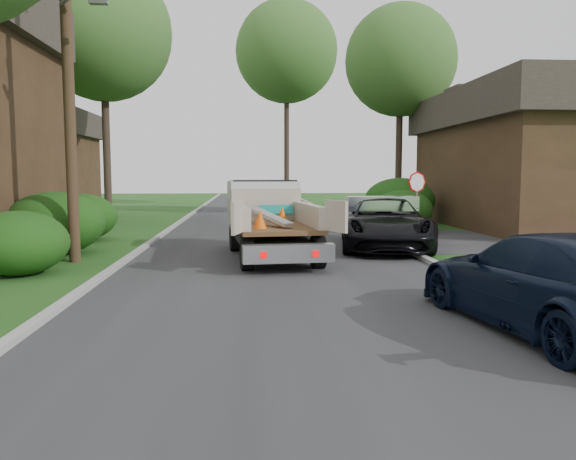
% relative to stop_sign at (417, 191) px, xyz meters
% --- Properties ---
extents(ground, '(120.00, 120.00, 0.00)m').
position_rel_stop_sign_xyz_m(ground, '(-5.20, -9.00, -1.78)').
color(ground, '#1D4A15').
rests_on(ground, ground).
extents(road, '(8.00, 90.00, 0.02)m').
position_rel_stop_sign_xyz_m(road, '(-5.20, 1.00, -1.77)').
color(road, '#28282B').
rests_on(road, ground).
extents(curb_left, '(0.20, 90.00, 0.12)m').
position_rel_stop_sign_xyz_m(curb_left, '(-9.30, 1.00, -1.72)').
color(curb_left, '#9E9E99').
rests_on(curb_left, ground).
extents(curb_right, '(0.20, 90.00, 0.12)m').
position_rel_stop_sign_xyz_m(curb_right, '(-1.10, 1.00, -1.72)').
color(curb_right, '#9E9E99').
rests_on(curb_right, ground).
extents(stop_sign, '(0.71, 0.32, 2.48)m').
position_rel_stop_sign_xyz_m(stop_sign, '(0.00, 0.00, 0.00)').
color(stop_sign, slate).
rests_on(stop_sign, ground).
extents(utility_pole, '(2.42, 1.25, 10.00)m').
position_rel_stop_sign_xyz_m(utility_pole, '(-10.68, -4.02, 3.40)').
color(utility_pole, '#382619').
rests_on(utility_pole, ground).
extents(house_left_far, '(7.56, 7.56, 6.00)m').
position_rel_stop_sign_xyz_m(house_left_far, '(-18.70, 13.00, 1.27)').
color(house_left_far, '#362516').
rests_on(house_left_far, ground).
extents(house_right, '(9.72, 12.96, 6.20)m').
position_rel_stop_sign_xyz_m(house_right, '(7.80, 5.00, 1.38)').
color(house_right, '#362516').
rests_on(house_right, ground).
extents(hedge_left_a, '(2.34, 2.34, 1.53)m').
position_rel_stop_sign_xyz_m(hedge_left_a, '(-11.40, -6.00, -1.01)').
color(hedge_left_a, '#113D0E').
rests_on(hedge_left_a, ground).
extents(hedge_left_b, '(2.86, 2.86, 1.87)m').
position_rel_stop_sign_xyz_m(hedge_left_b, '(-11.70, -2.50, -0.84)').
color(hedge_left_b, '#113D0E').
rests_on(hedge_left_b, ground).
extents(hedge_left_c, '(2.60, 2.60, 1.70)m').
position_rel_stop_sign_xyz_m(hedge_left_c, '(-12.00, 1.00, -0.93)').
color(hedge_left_c, '#113D0E').
rests_on(hedge_left_c, ground).
extents(hedge_right_a, '(2.60, 2.60, 1.70)m').
position_rel_stop_sign_xyz_m(hedge_right_a, '(0.60, 4.00, -0.93)').
color(hedge_right_a, '#113D0E').
rests_on(hedge_right_a, ground).
extents(hedge_right_b, '(3.38, 3.38, 2.21)m').
position_rel_stop_sign_xyz_m(hedge_right_b, '(1.30, 7.00, -0.67)').
color(hedge_right_b, '#113D0E').
rests_on(hedge_right_b, ground).
extents(tree_left_far, '(6.40, 6.40, 12.20)m').
position_rel_stop_sign_xyz_m(tree_left_far, '(-12.70, 8.00, 7.20)').
color(tree_left_far, '#2D2119').
rests_on(tree_left_far, ground).
extents(tree_right_far, '(6.00, 6.00, 11.50)m').
position_rel_stop_sign_xyz_m(tree_right_far, '(2.30, 11.00, 6.70)').
color(tree_right_far, '#2D2119').
rests_on(tree_right_far, ground).
extents(tree_center_far, '(7.20, 7.20, 14.60)m').
position_rel_stop_sign_xyz_m(tree_center_far, '(-3.20, 21.00, 9.20)').
color(tree_center_far, '#2D2119').
rests_on(tree_center_far, ground).
extents(flatbed_truck, '(3.02, 6.04, 2.21)m').
position_rel_stop_sign_xyz_m(flatbed_truck, '(-5.41, -2.89, -0.58)').
color(flatbed_truck, black).
rests_on(flatbed_truck, ground).
extents(black_pickup, '(3.60, 6.21, 1.63)m').
position_rel_stop_sign_xyz_m(black_pickup, '(-1.60, -1.85, -0.96)').
color(black_pickup, black).
rests_on(black_pickup, ground).
extents(navy_suv, '(2.84, 5.52, 1.53)m').
position_rel_stop_sign_xyz_m(navy_suv, '(-1.40, -11.50, -1.01)').
color(navy_suv, black).
rests_on(navy_suv, ground).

